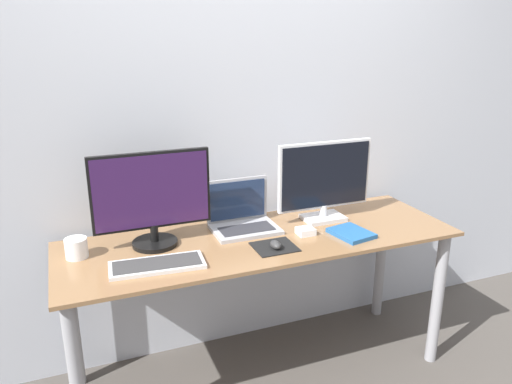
{
  "coord_description": "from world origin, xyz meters",
  "views": [
    {
      "loc": [
        -0.83,
        -1.71,
        1.69
      ],
      "look_at": [
        -0.01,
        0.35,
        0.97
      ],
      "focal_mm": 35.0,
      "sensor_mm": 36.0,
      "label": 1
    }
  ],
  "objects_px": {
    "power_brick": "(306,231)",
    "book": "(351,233)",
    "mouse": "(276,245)",
    "laptop": "(242,217)",
    "keyboard": "(157,265)",
    "mug": "(76,248)",
    "monitor_left": "(152,198)",
    "monitor_right": "(325,180)"
  },
  "relations": [
    {
      "from": "monitor_right",
      "to": "mouse",
      "type": "relative_size",
      "value": 7.12
    },
    {
      "from": "monitor_left",
      "to": "monitor_right",
      "type": "bearing_deg",
      "value": 0.0
    },
    {
      "from": "keyboard",
      "to": "power_brick",
      "type": "relative_size",
      "value": 5.0
    },
    {
      "from": "keyboard",
      "to": "book",
      "type": "relative_size",
      "value": 1.83
    },
    {
      "from": "keyboard",
      "to": "mouse",
      "type": "xyz_separation_m",
      "value": [
        0.53,
        -0.02,
        0.01
      ]
    },
    {
      "from": "laptop",
      "to": "power_brick",
      "type": "height_order",
      "value": "laptop"
    },
    {
      "from": "laptop",
      "to": "power_brick",
      "type": "bearing_deg",
      "value": -36.68
    },
    {
      "from": "mug",
      "to": "mouse",
      "type": "bearing_deg",
      "value": -16.28
    },
    {
      "from": "laptop",
      "to": "mouse",
      "type": "relative_size",
      "value": 4.47
    },
    {
      "from": "power_brick",
      "to": "laptop",
      "type": "bearing_deg",
      "value": 143.32
    },
    {
      "from": "monitor_right",
      "to": "keyboard",
      "type": "height_order",
      "value": "monitor_right"
    },
    {
      "from": "book",
      "to": "power_brick",
      "type": "xyz_separation_m",
      "value": [
        -0.2,
        0.09,
        0.01
      ]
    },
    {
      "from": "mouse",
      "to": "book",
      "type": "relative_size",
      "value": 0.32
    },
    {
      "from": "monitor_right",
      "to": "laptop",
      "type": "bearing_deg",
      "value": 174.06
    },
    {
      "from": "mug",
      "to": "laptop",
      "type": "bearing_deg",
      "value": 3.96
    },
    {
      "from": "keyboard",
      "to": "mouse",
      "type": "relative_size",
      "value": 5.64
    },
    {
      "from": "monitor_right",
      "to": "laptop",
      "type": "relative_size",
      "value": 1.59
    },
    {
      "from": "mouse",
      "to": "power_brick",
      "type": "distance_m",
      "value": 0.23
    },
    {
      "from": "mouse",
      "to": "mug",
      "type": "xyz_separation_m",
      "value": [
        -0.83,
        0.24,
        0.02
      ]
    },
    {
      "from": "keyboard",
      "to": "book",
      "type": "distance_m",
      "value": 0.93
    },
    {
      "from": "monitor_right",
      "to": "mug",
      "type": "relative_size",
      "value": 5.33
    },
    {
      "from": "keyboard",
      "to": "mug",
      "type": "distance_m",
      "value": 0.38
    },
    {
      "from": "monitor_right",
      "to": "monitor_left",
      "type": "bearing_deg",
      "value": -180.0
    },
    {
      "from": "book",
      "to": "mouse",
      "type": "bearing_deg",
      "value": -177.69
    },
    {
      "from": "laptop",
      "to": "mug",
      "type": "bearing_deg",
      "value": -176.04
    },
    {
      "from": "mouse",
      "to": "laptop",
      "type": "bearing_deg",
      "value": 99.76
    },
    {
      "from": "monitor_left",
      "to": "monitor_right",
      "type": "relative_size",
      "value": 1.04
    },
    {
      "from": "laptop",
      "to": "mouse",
      "type": "xyz_separation_m",
      "value": [
        0.05,
        -0.3,
        -0.04
      ]
    },
    {
      "from": "power_brick",
      "to": "book",
      "type": "bearing_deg",
      "value": -24.38
    },
    {
      "from": "monitor_left",
      "to": "laptop",
      "type": "bearing_deg",
      "value": 5.79
    },
    {
      "from": "monitor_left",
      "to": "mouse",
      "type": "relative_size",
      "value": 7.44
    },
    {
      "from": "monitor_left",
      "to": "book",
      "type": "distance_m",
      "value": 0.95
    },
    {
      "from": "monitor_right",
      "to": "book",
      "type": "distance_m",
      "value": 0.31
    },
    {
      "from": "monitor_left",
      "to": "mug",
      "type": "height_order",
      "value": "monitor_left"
    },
    {
      "from": "keyboard",
      "to": "book",
      "type": "bearing_deg",
      "value": -0.46
    },
    {
      "from": "laptop",
      "to": "mug",
      "type": "relative_size",
      "value": 3.35
    },
    {
      "from": "book",
      "to": "mug",
      "type": "relative_size",
      "value": 2.31
    },
    {
      "from": "book",
      "to": "power_brick",
      "type": "distance_m",
      "value": 0.22
    },
    {
      "from": "laptop",
      "to": "mug",
      "type": "xyz_separation_m",
      "value": [
        -0.78,
        -0.05,
        -0.01
      ]
    },
    {
      "from": "keyboard",
      "to": "power_brick",
      "type": "distance_m",
      "value": 0.74
    },
    {
      "from": "monitor_right",
      "to": "mug",
      "type": "height_order",
      "value": "monitor_right"
    },
    {
      "from": "laptop",
      "to": "monitor_left",
      "type": "bearing_deg",
      "value": -174.21
    }
  ]
}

